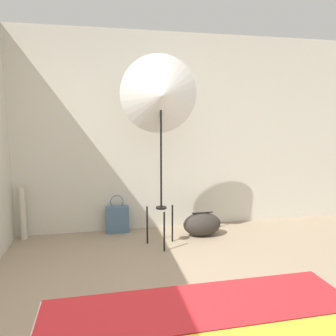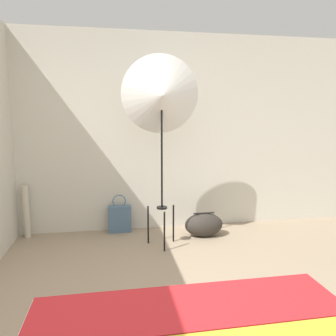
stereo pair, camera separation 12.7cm
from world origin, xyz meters
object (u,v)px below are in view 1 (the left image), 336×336
Objects in this scene: paper_roll at (23,213)px; photo_umbrella at (161,95)px; duffel_bag at (202,224)px; tote_bag at (117,219)px.

photo_umbrella is at bearing -18.67° from paper_roll.
duffel_bag is 2.25m from paper_roll.
photo_umbrella is 2.24m from paper_roll.
duffel_bag is 0.74× the size of paper_roll.
tote_bag is at bearing 131.06° from photo_umbrella.
photo_umbrella is 4.50× the size of duffel_bag.
paper_roll is (-1.64, 0.55, -1.41)m from photo_umbrella.
photo_umbrella is 1.71m from duffel_bag.
paper_roll is (-2.22, 0.34, 0.18)m from duffel_bag.
photo_umbrella is at bearing -48.94° from tote_bag.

